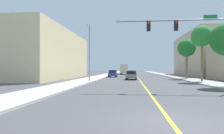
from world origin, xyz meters
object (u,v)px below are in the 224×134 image
Objects in this scene: street_lamp at (89,50)px; car_green at (132,74)px; car_gray at (132,75)px; delivery_truck at (125,69)px; palm_far at (187,48)px; car_yellow at (131,73)px; traffic_signal_mast at (197,34)px; palm_mid at (202,37)px; car_blue at (113,74)px.

street_lamp is 16.99m from car_green.
car_gray is 0.58× the size of delivery_truck.
palm_far is 1.58× the size of car_yellow.
car_green is (-5.27, 25.42, -4.00)m from traffic_signal_mast.
traffic_signal_mast is 12.27m from palm_mid.
traffic_signal_mast is 1.28× the size of palm_mid.
car_blue is at bearing -124.90° from car_yellow.
car_yellow is 0.56× the size of delivery_truck.
car_blue reaches higher than car_gray.
palm_mid is 12.47m from car_gray.
street_lamp is 18.29m from palm_far.
car_green is at bearing 68.70° from street_lamp.
car_gray is 30.03m from delivery_truck.
street_lamp is at bearing -103.25° from car_yellow.
palm_mid is at bearing 69.38° from traffic_signal_mast.
traffic_signal_mast is at bearing -75.52° from car_green.
traffic_signal_mast is 26.26m from car_green.
traffic_signal_mast is 47.58m from delivery_truck.
car_yellow is at bearing 115.23° from palm_mid.
delivery_truck is (-2.17, 14.85, 0.97)m from car_yellow.
car_green is 6.61m from car_yellow.
delivery_truck is at bearing 96.78° from car_gray.
delivery_truck is at bearing 113.58° from palm_far.
delivery_truck reaches higher than car_gray.
street_lamp is at bearing -108.52° from car_green.
palm_far is 1.52× the size of car_gray.
traffic_signal_mast reaches higher than car_blue.
street_lamp is at bearing -174.85° from palm_mid.
car_yellow is (4.09, 5.53, -0.07)m from car_blue.
car_blue is 0.87× the size of car_yellow.
street_lamp is at bearing -95.32° from delivery_truck.
street_lamp reaches higher than car_yellow.
palm_mid is at bearing -71.11° from delivery_truck.
traffic_signal_mast is 1.41× the size of palm_far.
palm_mid is 2.00× the size of car_blue.
palm_mid reaches higher than car_yellow.
car_yellow is (-0.03, 15.09, -0.06)m from car_gray.
car_blue is at bearing 115.90° from car_gray.
car_yellow is 15.04m from delivery_truck.
street_lamp is at bearing 138.49° from traffic_signal_mast.
traffic_signal_mast is 2.57× the size of car_blue.
palm_mid is 0.97× the size of delivery_truck.
car_blue is 0.48× the size of delivery_truck.
car_blue reaches higher than car_yellow.
car_yellow is at bearing 99.64° from traffic_signal_mast.
traffic_signal_mast is 18.22m from car_gray.
palm_far reaches higher than car_green.
palm_mid reaches higher than traffic_signal_mast.
street_lamp is 17.02m from car_blue.
traffic_signal_mast is at bearing -69.72° from car_gray.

